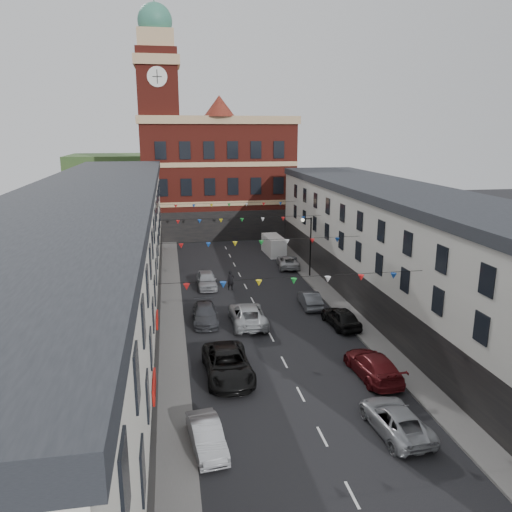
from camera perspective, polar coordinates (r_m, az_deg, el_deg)
ground at (r=35.77m, az=1.77°, el=-9.26°), size 160.00×160.00×0.00m
pavement_left at (r=36.93m, az=-9.54°, el=-8.55°), size 1.80×64.00×0.15m
pavement_right at (r=39.38m, az=11.13°, el=-7.16°), size 1.80×64.00×0.15m
terrace_left at (r=34.65m, az=-17.97°, el=-1.36°), size 8.40×56.00×10.70m
terrace_right at (r=39.09m, az=18.68°, el=-0.46°), size 8.40×56.00×9.70m
civic_building at (r=70.65m, az=-4.51°, el=9.18°), size 20.60×13.30×18.50m
clock_tower at (r=67.13m, az=-10.96°, el=14.53°), size 5.60×5.60×30.00m
distant_hill at (r=94.61m, az=-8.35°, el=8.42°), size 40.00×14.00×10.00m
street_lamp at (r=49.10m, az=5.99°, el=1.96°), size 1.10×0.36×6.00m
car_left_b at (r=24.35m, az=-5.66°, el=-19.80°), size 1.81×4.00×1.27m
car_left_c at (r=30.16m, az=-3.24°, el=-12.27°), size 2.80×5.83×1.60m
car_left_d at (r=38.32m, az=-5.84°, el=-6.61°), size 1.98×4.64×1.34m
car_left_e at (r=46.56m, az=-5.67°, el=-2.71°), size 1.79×4.42×1.51m
car_right_b at (r=26.23m, az=15.65°, el=-17.53°), size 2.45×4.84×1.31m
car_right_c at (r=30.93m, az=13.23°, el=-12.06°), size 2.31×5.20×1.48m
car_right_d at (r=37.86m, az=9.68°, el=-6.90°), size 2.15×4.48×1.48m
car_right_e at (r=41.62m, az=6.18°, el=-4.93°), size 1.59×4.06×1.32m
car_right_f at (r=53.18m, az=3.69°, el=-0.65°), size 2.73×4.88×1.29m
moving_car at (r=37.77m, az=-0.96°, el=-6.71°), size 2.60×5.50×1.52m
white_van at (r=58.72m, az=2.03°, el=1.22°), size 2.09×4.93×2.14m
pedestrian at (r=45.64m, az=-2.92°, el=-2.81°), size 0.74×0.56×1.81m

